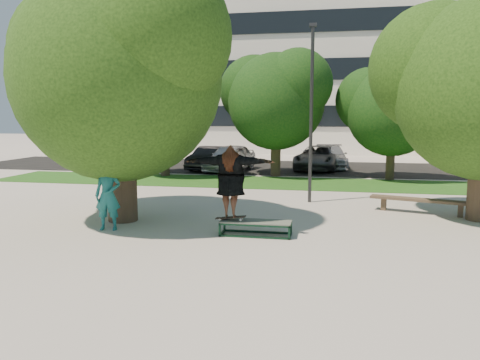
% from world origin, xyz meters
% --- Properties ---
extents(ground, '(120.00, 120.00, 0.00)m').
position_xyz_m(ground, '(0.00, 0.00, 0.00)').
color(ground, '#A29A95').
rests_on(ground, ground).
extents(grass_strip, '(30.00, 4.00, 0.02)m').
position_xyz_m(grass_strip, '(1.00, 9.50, 0.01)').
color(grass_strip, '#1B4B15').
rests_on(grass_strip, ground).
extents(asphalt_strip, '(40.00, 8.00, 0.01)m').
position_xyz_m(asphalt_strip, '(0.00, 16.00, 0.01)').
color(asphalt_strip, black).
rests_on(asphalt_strip, ground).
extents(tree_left, '(6.96, 5.95, 7.12)m').
position_xyz_m(tree_left, '(-4.29, 1.09, 4.42)').
color(tree_left, '#38281E').
rests_on(tree_left, ground).
extents(bg_tree_left, '(5.28, 4.51, 5.77)m').
position_xyz_m(bg_tree_left, '(-6.57, 11.07, 3.73)').
color(bg_tree_left, '#38281E').
rests_on(bg_tree_left, ground).
extents(bg_tree_mid, '(5.76, 4.92, 6.24)m').
position_xyz_m(bg_tree_mid, '(-1.08, 12.08, 4.02)').
color(bg_tree_mid, '#38281E').
rests_on(bg_tree_mid, ground).
extents(bg_tree_right, '(5.04, 4.31, 5.43)m').
position_xyz_m(bg_tree_right, '(4.43, 11.57, 3.49)').
color(bg_tree_right, '#38281E').
rests_on(bg_tree_right, ground).
extents(lamppost, '(0.25, 0.15, 6.11)m').
position_xyz_m(lamppost, '(1.00, 5.00, 3.15)').
color(lamppost, '#2D2D30').
rests_on(lamppost, ground).
extents(office_building, '(30.00, 14.12, 16.00)m').
position_xyz_m(office_building, '(-2.00, 31.98, 8.00)').
color(office_building, silver).
rests_on(office_building, ground).
extents(grind_box, '(1.80, 0.60, 0.38)m').
position_xyz_m(grind_box, '(-0.15, 0.04, 0.19)').
color(grind_box, black).
rests_on(grind_box, ground).
extents(skater_rig, '(2.28, 0.66, 1.92)m').
position_xyz_m(skater_rig, '(-0.80, 0.04, 1.37)').
color(skater_rig, white).
rests_on(skater_rig, grind_box).
extents(bystander, '(0.74, 0.55, 1.86)m').
position_xyz_m(bystander, '(-4.10, -0.09, 0.93)').
color(bystander, '#1A6464').
rests_on(bystander, ground).
extents(bench, '(3.05, 1.30, 0.47)m').
position_xyz_m(bench, '(4.49, 3.66, 0.39)').
color(bench, brown).
rests_on(bench, ground).
extents(car_silver_a, '(2.58, 4.62, 1.49)m').
position_xyz_m(car_silver_a, '(-3.70, 13.61, 0.74)').
color(car_silver_a, '#B9B9BE').
rests_on(car_silver_a, asphalt_strip).
extents(car_dark, '(1.93, 4.12, 1.31)m').
position_xyz_m(car_dark, '(-5.00, 14.15, 0.65)').
color(car_dark, black).
rests_on(car_dark, asphalt_strip).
extents(car_grey, '(2.79, 5.07, 1.35)m').
position_xyz_m(car_grey, '(1.04, 15.26, 0.67)').
color(car_grey, '#505054').
rests_on(car_grey, asphalt_strip).
extents(car_silver_b, '(2.03, 4.58, 1.31)m').
position_xyz_m(car_silver_b, '(1.73, 16.24, 0.65)').
color(car_silver_b, '#ACABB0').
rests_on(car_silver_b, asphalt_strip).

